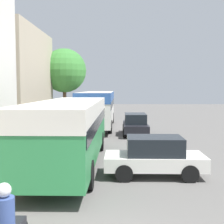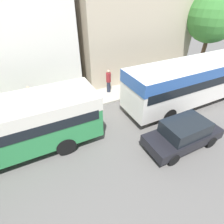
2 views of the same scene
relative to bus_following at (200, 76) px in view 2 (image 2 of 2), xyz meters
The scene contains 6 objects.
building_far_terrace 8.39m from the bus_following, behind, with size 6.86×9.97×8.13m.
bus_following is the anchor object (origin of this frame).
car_far_curb 5.28m from the bus_following, 54.15° to the right, with size 1.79×4.16×1.55m.
pedestrian_near_curb 11.59m from the bus_following, 110.28° to the right, with size 0.35×0.35×1.69m.
pedestrian_walking_away 6.51m from the bus_following, 126.95° to the right, with size 0.37×0.37×1.82m.
street_tree 6.58m from the bus_following, 128.43° to the left, with size 4.36×4.36×7.14m.
Camera 2 is at (5.77, 10.43, 6.91)m, focal length 28.00 mm.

